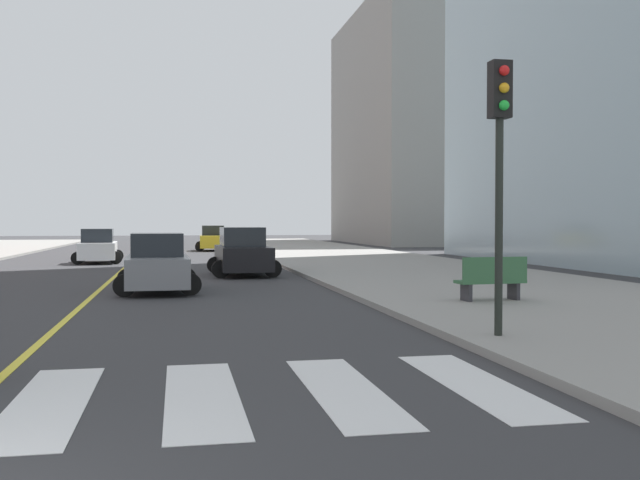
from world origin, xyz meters
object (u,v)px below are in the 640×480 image
object	(u,v)px
car_gray_second	(157,264)
park_bench	(492,279)
car_black_third	(243,253)
car_white_fourth	(98,247)
traffic_light_near_corner	(500,143)
car_yellow_nearest	(213,239)

from	to	relation	value
car_gray_second	park_bench	bearing A→B (deg)	144.70
car_black_third	park_bench	distance (m)	13.12
car_black_third	car_white_fourth	xyz separation A→B (m)	(-6.63, 10.03, -0.07)
park_bench	car_gray_second	bearing A→B (deg)	51.75
car_black_third	traffic_light_near_corner	bearing A→B (deg)	98.50
car_gray_second	park_bench	size ratio (longest dim) A/B	2.23
car_black_third	car_white_fourth	size ratio (longest dim) A/B	1.07
car_black_third	traffic_light_near_corner	size ratio (longest dim) A/B	0.90
car_black_third	car_gray_second	bearing A→B (deg)	62.32
car_yellow_nearest	car_black_third	world-z (taller)	car_black_third
car_white_fourth	traffic_light_near_corner	xyz separation A→B (m)	(9.61, -27.36, 2.71)
traffic_light_near_corner	car_black_third	bearing A→B (deg)	-80.25
car_yellow_nearest	car_white_fourth	bearing A→B (deg)	68.09
car_gray_second	car_white_fourth	distance (m)	16.82
traffic_light_near_corner	car_gray_second	bearing A→B (deg)	-60.46
car_white_fourth	traffic_light_near_corner	distance (m)	29.13
car_gray_second	car_black_third	distance (m)	7.19
car_gray_second	car_white_fourth	size ratio (longest dim) A/B	1.00
car_white_fourth	traffic_light_near_corner	size ratio (longest dim) A/B	0.85
car_white_fourth	car_yellow_nearest	bearing A→B (deg)	63.58
car_gray_second	park_bench	xyz separation A→B (m)	(8.47, -5.58, -0.16)
car_black_third	traffic_light_near_corner	xyz separation A→B (m)	(2.98, -17.33, 2.64)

